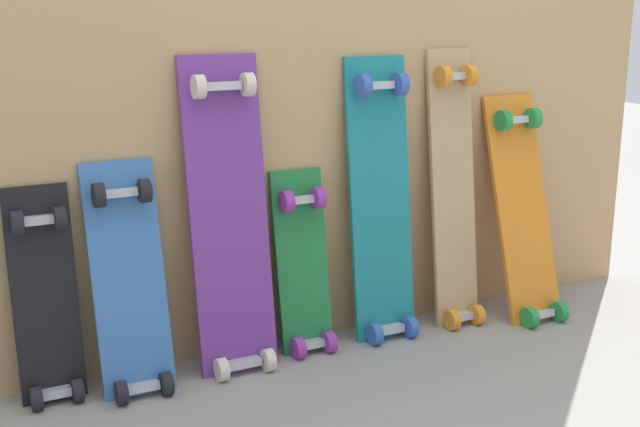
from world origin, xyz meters
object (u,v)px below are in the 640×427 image
at_px(skateboard_natural, 454,198).
at_px(skateboard_orange, 525,217).
at_px(skateboard_black, 46,307).
at_px(skateboard_green, 304,272).
at_px(skateboard_blue, 130,290).
at_px(skateboard_purple, 230,227).
at_px(skateboard_teal, 381,209).

height_order(skateboard_natural, skateboard_orange, skateboard_natural).
height_order(skateboard_black, skateboard_green, skateboard_black).
bearing_deg(skateboard_orange, skateboard_blue, 178.33).
height_order(skateboard_black, skateboard_orange, skateboard_orange).
bearing_deg(skateboard_orange, skateboard_purple, 177.12).
bearing_deg(skateboard_teal, skateboard_orange, -6.92).
relative_size(skateboard_green, skateboard_teal, 0.65).
bearing_deg(skateboard_black, skateboard_natural, -0.78).
bearing_deg(skateboard_green, skateboard_blue, -177.15).
distance_m(skateboard_purple, skateboard_green, 0.30).
distance_m(skateboard_black, skateboard_blue, 0.22).
height_order(skateboard_blue, skateboard_orange, skateboard_orange).
bearing_deg(skateboard_green, skateboard_black, 179.18).
bearing_deg(skateboard_black, skateboard_blue, -9.86).
relative_size(skateboard_black, skateboard_purple, 0.67).
height_order(skateboard_black, skateboard_teal, skateboard_teal).
height_order(skateboard_purple, skateboard_green, skateboard_purple).
relative_size(skateboard_blue, skateboard_teal, 0.74).
height_order(skateboard_black, skateboard_natural, skateboard_natural).
bearing_deg(skateboard_orange, skateboard_teal, 173.08).
relative_size(skateboard_blue, skateboard_natural, 0.72).
relative_size(skateboard_blue, skateboard_green, 1.12).
height_order(skateboard_blue, skateboard_purple, skateboard_purple).
bearing_deg(skateboard_black, skateboard_orange, -2.82).
height_order(skateboard_green, skateboard_natural, skateboard_natural).
relative_size(skateboard_black, skateboard_orange, 0.80).
height_order(skateboard_blue, skateboard_natural, skateboard_natural).
xyz_separation_m(skateboard_black, skateboard_natural, (1.31, -0.02, 0.16)).
bearing_deg(skateboard_blue, skateboard_natural, 1.04).
bearing_deg(skateboard_teal, skateboard_green, 179.63).
height_order(skateboard_black, skateboard_blue, skateboard_blue).
bearing_deg(skateboard_orange, skateboard_green, 175.30).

